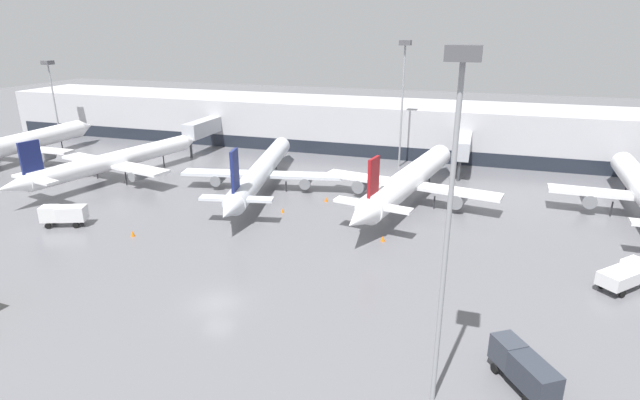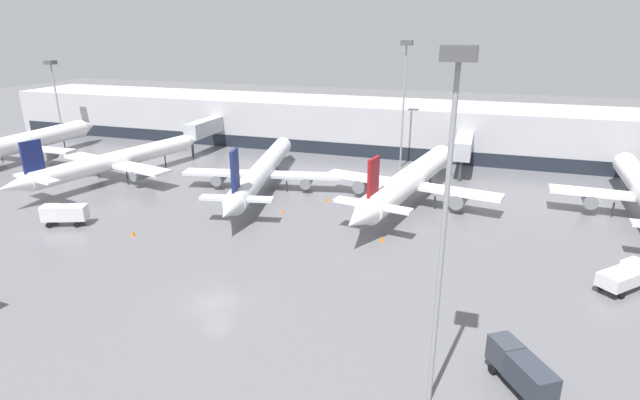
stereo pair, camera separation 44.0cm
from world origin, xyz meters
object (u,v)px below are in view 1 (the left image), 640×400
(parked_jet_1, at_px, (409,180))
(apron_light_mast_0, at_px, (404,70))
(parked_jet_3, at_px, (16,144))
(service_truck_1, at_px, (524,367))
(apron_light_mast_1, at_px, (456,143))
(parked_jet_4, at_px, (261,171))
(traffic_cone_0, at_px, (383,238))
(service_truck_2, at_px, (626,274))
(traffic_cone_4, at_px, (326,199))
(parked_jet_2, at_px, (113,161))
(traffic_cone_2, at_px, (283,210))
(traffic_cone_1, at_px, (133,233))
(apron_light_mast_5, at_px, (50,77))
(service_truck_0, at_px, (64,214))

(parked_jet_1, bearing_deg, apron_light_mast_0, 23.50)
(parked_jet_3, distance_m, service_truck_1, 88.22)
(parked_jet_3, height_order, apron_light_mast_1, apron_light_mast_1)
(parked_jet_3, relative_size, parked_jet_4, 0.96)
(traffic_cone_0, bearing_deg, service_truck_2, -9.13)
(parked_jet_4, bearing_deg, parked_jet_1, -99.99)
(traffic_cone_4, relative_size, apron_light_mast_1, 0.03)
(parked_jet_1, relative_size, parked_jet_4, 0.98)
(parked_jet_1, height_order, apron_light_mast_0, apron_light_mast_0)
(parked_jet_2, bearing_deg, traffic_cone_4, -76.07)
(parked_jet_1, distance_m, parked_jet_4, 21.38)
(traffic_cone_2, bearing_deg, apron_light_mast_1, -52.76)
(traffic_cone_1, relative_size, traffic_cone_2, 1.23)
(parked_jet_4, distance_m, traffic_cone_1, 21.96)
(parked_jet_4, relative_size, apron_light_mast_0, 1.86)
(parked_jet_3, distance_m, traffic_cone_0, 69.20)
(service_truck_1, height_order, apron_light_mast_5, apron_light_mast_5)
(parked_jet_1, xyz_separation_m, traffic_cone_2, (-14.77, -8.88, -2.89))
(parked_jet_4, xyz_separation_m, traffic_cone_0, (20.67, -13.36, -2.46))
(service_truck_0, bearing_deg, traffic_cone_1, 157.08)
(service_truck_2, height_order, traffic_cone_2, service_truck_2)
(service_truck_0, bearing_deg, service_truck_1, 143.27)
(parked_jet_1, relative_size, apron_light_mast_1, 1.73)
(parked_jet_4, relative_size, service_truck_0, 7.12)
(parked_jet_4, distance_m, apron_light_mast_0, 28.71)
(parked_jet_3, bearing_deg, traffic_cone_4, -93.58)
(service_truck_1, bearing_deg, parked_jet_2, 27.77)
(service_truck_2, distance_m, traffic_cone_1, 50.66)
(parked_jet_2, height_order, apron_light_mast_0, apron_light_mast_0)
(apron_light_mast_5, bearing_deg, parked_jet_1, -12.59)
(parked_jet_1, distance_m, apron_light_mast_5, 77.71)
(parked_jet_4, height_order, service_truck_2, parked_jet_4)
(parked_jet_1, relative_size, parked_jet_3, 1.02)
(apron_light_mast_5, bearing_deg, parked_jet_4, -17.88)
(service_truck_1, xyz_separation_m, traffic_cone_4, (-23.32, 31.77, -1.26))
(apron_light_mast_0, bearing_deg, parked_jet_1, -77.11)
(traffic_cone_2, bearing_deg, service_truck_2, -13.29)
(service_truck_1, bearing_deg, traffic_cone_4, 2.43)
(service_truck_0, relative_size, traffic_cone_2, 9.69)
(traffic_cone_4, height_order, apron_light_mast_5, apron_light_mast_5)
(traffic_cone_1, distance_m, apron_light_mast_0, 48.83)
(parked_jet_2, xyz_separation_m, traffic_cone_0, (44.17, -10.22, -2.80))
(parked_jet_2, distance_m, apron_light_mast_5, 37.96)
(traffic_cone_2, xyz_separation_m, apron_light_mast_0, (10.61, 27.05, 15.79))
(service_truck_0, bearing_deg, service_truck_2, 161.68)
(parked_jet_4, height_order, apron_light_mast_1, apron_light_mast_1)
(parked_jet_1, height_order, traffic_cone_4, parked_jet_1)
(service_truck_2, relative_size, apron_light_mast_1, 0.25)
(parked_jet_3, bearing_deg, apron_light_mast_1, -117.06)
(traffic_cone_1, bearing_deg, service_truck_2, 4.16)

